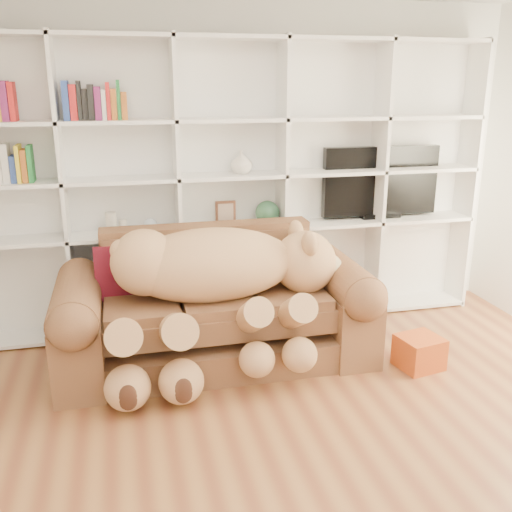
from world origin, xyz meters
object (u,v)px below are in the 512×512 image
object	(u,v)px
tv	(380,183)
gift_box	(419,352)
sofa	(215,313)
teddy_bear	(215,282)

from	to	relation	value
tv	gift_box	bearing A→B (deg)	-98.87
sofa	teddy_bear	size ratio (longest dim) A/B	1.28
gift_box	tv	size ratio (longest dim) A/B	0.28
gift_box	tv	distance (m)	1.62
sofa	gift_box	world-z (taller)	sofa
teddy_bear	gift_box	xyz separation A→B (m)	(1.47, -0.32, -0.56)
sofa	tv	bearing A→B (deg)	23.26
teddy_bear	sofa	bearing A→B (deg)	89.70
teddy_bear	tv	size ratio (longest dim) A/B	1.68
teddy_bear	gift_box	bearing A→B (deg)	-5.00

